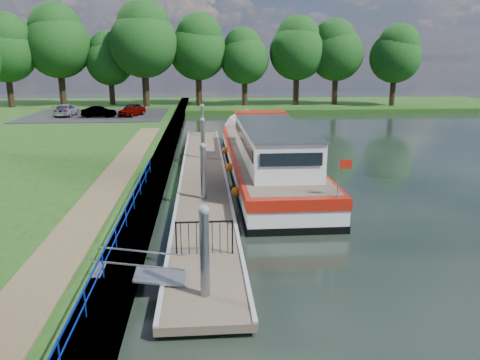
{
  "coord_description": "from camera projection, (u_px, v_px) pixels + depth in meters",
  "views": [
    {
      "loc": [
        0.02,
        -11.89,
        6.57
      ],
      "look_at": [
        1.6,
        7.82,
        1.4
      ],
      "focal_mm": 35.0,
      "sensor_mm": 36.0,
      "label": 1
    }
  ],
  "objects": [
    {
      "name": "car_b",
      "position": [
        99.0,
        112.0,
        46.5
      ],
      "size": [
        3.32,
        1.25,
        1.08
      ],
      "primitive_type": "imported",
      "rotation": [
        0.0,
        0.0,
        1.54
      ],
      "color": "#999999",
      "rests_on": "carpark"
    },
    {
      "name": "far_bank",
      "position": [
        290.0,
        105.0,
        64.12
      ],
      "size": [
        60.0,
        18.0,
        0.6
      ],
      "primitive_type": "cube",
      "color": "#1C4213",
      "rests_on": "ground"
    },
    {
      "name": "barge",
      "position": [
        264.0,
        154.0,
        27.6
      ],
      "size": [
        4.36,
        21.15,
        4.78
      ],
      "color": "black",
      "rests_on": "ground"
    },
    {
      "name": "car_c",
      "position": [
        66.0,
        110.0,
        47.63
      ],
      "size": [
        1.7,
        4.1,
        1.18
      ],
      "primitive_type": "imported",
      "rotation": [
        0.0,
        0.0,
        3.13
      ],
      "color": "#999999",
      "rests_on": "carpark"
    },
    {
      "name": "horizon_trees",
      "position": [
        188.0,
        47.0,
        57.94
      ],
      "size": [
        54.38,
        10.03,
        12.87
      ],
      "color": "#332316",
      "rests_on": "ground"
    },
    {
      "name": "footpath",
      "position": [
        102.0,
        195.0,
        20.3
      ],
      "size": [
        1.6,
        40.0,
        0.05
      ],
      "primitive_type": "cube",
      "color": "brown",
      "rests_on": "riverbank"
    },
    {
      "name": "car_a",
      "position": [
        132.0,
        110.0,
        47.63
      ],
      "size": [
        2.76,
        3.94,
        1.25
      ],
      "primitive_type": "imported",
      "rotation": [
        0.0,
        0.0,
        -0.39
      ],
      "color": "#999999",
      "rests_on": "carpark"
    },
    {
      "name": "gate_panel",
      "position": [
        204.0,
        233.0,
        14.96
      ],
      "size": [
        1.85,
        0.05,
        1.15
      ],
      "color": "black",
      "rests_on": "ground"
    },
    {
      "name": "blue_fence",
      "position": [
        121.0,
        222.0,
        15.47
      ],
      "size": [
        0.04,
        18.04,
        0.72
      ],
      "color": "#0C2DBF",
      "rests_on": "riverbank"
    },
    {
      "name": "gangway",
      "position": [
        140.0,
        273.0,
        13.31
      ],
      "size": [
        2.58,
        1.0,
        0.92
      ],
      "color": "#A5A8AD",
      "rests_on": "ground"
    },
    {
      "name": "mooring_piles",
      "position": [
        203.0,
        159.0,
        25.34
      ],
      "size": [
        0.3,
        27.3,
        3.55
      ],
      "color": "gray",
      "rests_on": "ground"
    },
    {
      "name": "pontoon",
      "position": [
        204.0,
        178.0,
        25.62
      ],
      "size": [
        2.5,
        30.0,
        0.56
      ],
      "color": "brown",
      "rests_on": "ground"
    },
    {
      "name": "ground",
      "position": [
        206.0,
        299.0,
        13.12
      ],
      "size": [
        160.0,
        160.0,
        0.0
      ],
      "primitive_type": "plane",
      "color": "black",
      "rests_on": "ground"
    },
    {
      "name": "bank_edge",
      "position": [
        160.0,
        167.0,
        27.3
      ],
      "size": [
        1.1,
        90.0,
        0.78
      ],
      "primitive_type": "cube",
      "color": "#473D2D",
      "rests_on": "ground"
    },
    {
      "name": "carpark",
      "position": [
        97.0,
        115.0,
        48.72
      ],
      "size": [
        14.0,
        12.0,
        0.06
      ],
      "primitive_type": "cube",
      "color": "black",
      "rests_on": "riverbank"
    }
  ]
}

